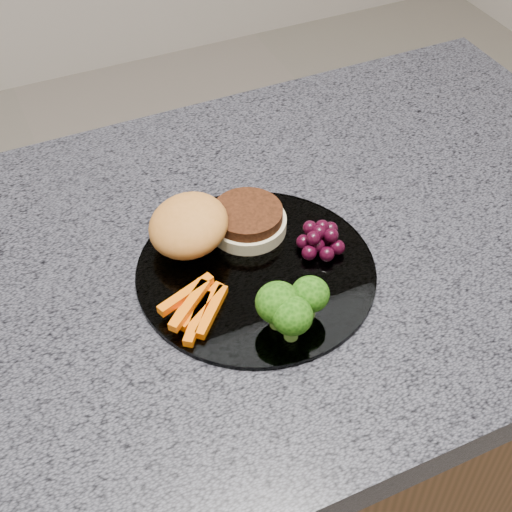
{
  "coord_description": "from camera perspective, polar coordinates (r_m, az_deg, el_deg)",
  "views": [
    {
      "loc": [
        -0.14,
        -0.52,
        1.46
      ],
      "look_at": [
        0.08,
        -0.03,
        0.93
      ],
      "focal_mm": 50.0,
      "sensor_mm": 36.0,
      "label": 1
    }
  ],
  "objects": [
    {
      "name": "grape_bunch",
      "position": [
        0.79,
        5.18,
        1.38
      ],
      "size": [
        0.06,
        0.05,
        0.03
      ],
      "rotation": [
        0.0,
        0.0,
        0.06
      ],
      "color": "black",
      "rests_on": "plate"
    },
    {
      "name": "carrot_sticks",
      "position": [
        0.73,
        -4.86,
        -4.05
      ],
      "size": [
        0.08,
        0.08,
        0.02
      ],
      "rotation": [
        0.0,
        0.0,
        0.43
      ],
      "color": "#F36504",
      "rests_on": "plate"
    },
    {
      "name": "plate",
      "position": [
        0.77,
        0.0,
        -1.2
      ],
      "size": [
        0.26,
        0.26,
        0.01
      ],
      "primitive_type": "cylinder",
      "color": "white",
      "rests_on": "countertop"
    },
    {
      "name": "broccoli",
      "position": [
        0.69,
        2.83,
        -3.96
      ],
      "size": [
        0.08,
        0.06,
        0.05
      ],
      "rotation": [
        0.0,
        0.0,
        -0.25
      ],
      "color": "#649837",
      "rests_on": "plate"
    },
    {
      "name": "countertop",
      "position": [
        0.79,
        -6.38,
        -2.47
      ],
      "size": [
        1.2,
        0.6,
        0.04
      ],
      "primitive_type": "cube",
      "color": "#484851",
      "rests_on": "island_cabinet"
    },
    {
      "name": "island_cabinet",
      "position": [
        1.16,
        -4.55,
        -17.56
      ],
      "size": [
        1.2,
        0.6,
        0.86
      ],
      "primitive_type": "cube",
      "color": "brown",
      "rests_on": "ground"
    },
    {
      "name": "burger",
      "position": [
        0.79,
        -3.7,
        2.38
      ],
      "size": [
        0.17,
        0.11,
        0.05
      ],
      "rotation": [
        0.0,
        0.0,
        0.2
      ],
      "color": "beige",
      "rests_on": "plate"
    }
  ]
}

